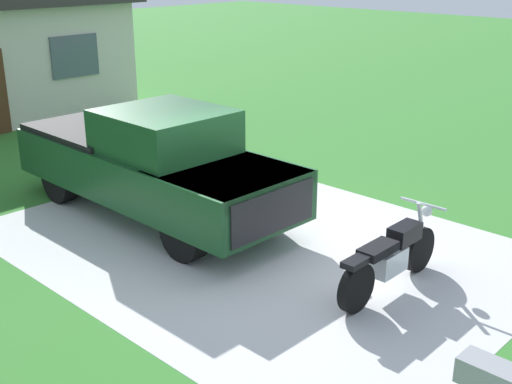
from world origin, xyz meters
TOP-DOWN VIEW (x-y plane):
  - ground_plane at (0.00, 0.00)m, footprint 80.00×80.00m
  - driveway_pad at (0.00, 0.00)m, footprint 5.95×8.03m
  - motorcycle at (0.20, -2.29)m, footprint 2.21×0.70m
  - pickup_truck at (-0.27, 2.24)m, footprint 2.04×5.64m

SIDE VIEW (x-z plane):
  - ground_plane at x=0.00m, z-range 0.00..0.00m
  - driveway_pad at x=0.00m, z-range 0.00..0.01m
  - motorcycle at x=0.20m, z-range -0.07..1.02m
  - pickup_truck at x=-0.27m, z-range 0.00..1.90m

